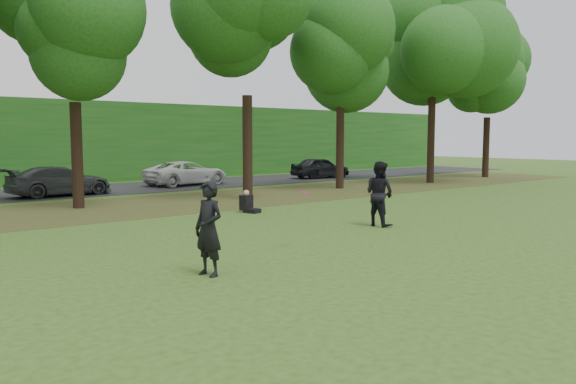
% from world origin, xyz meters
% --- Properties ---
extents(ground, '(120.00, 120.00, 0.00)m').
position_xyz_m(ground, '(0.00, 0.00, 0.00)').
color(ground, '#2D4616').
rests_on(ground, ground).
extents(leaf_litter, '(60.00, 7.00, 0.01)m').
position_xyz_m(leaf_litter, '(0.00, 13.00, 0.01)').
color(leaf_litter, '#3F2E16').
rests_on(leaf_litter, ground).
extents(street, '(70.00, 7.00, 0.02)m').
position_xyz_m(street, '(0.00, 21.00, 0.01)').
color(street, black).
rests_on(street, ground).
extents(far_hedge, '(70.00, 3.00, 5.00)m').
position_xyz_m(far_hedge, '(0.00, 27.00, 2.50)').
color(far_hedge, '#175017').
rests_on(far_hedge, ground).
extents(player_left, '(0.58, 0.77, 1.90)m').
position_xyz_m(player_left, '(-4.78, 1.32, 0.95)').
color(player_left, black).
rests_on(player_left, ground).
extents(player_right, '(0.80, 1.01, 2.02)m').
position_xyz_m(player_right, '(2.71, 3.42, 1.01)').
color(player_right, black).
rests_on(player_right, ground).
extents(parked_cars, '(38.94, 4.17, 1.41)m').
position_xyz_m(parked_cars, '(-0.11, 19.77, 0.70)').
color(parked_cars, black).
rests_on(parked_cars, street).
extents(frisbee, '(0.34, 0.36, 0.16)m').
position_xyz_m(frisbee, '(-1.61, 2.04, 1.41)').
color(frisbee, '#E11392').
rests_on(frisbee, ground).
extents(seated_person, '(0.58, 0.81, 0.83)m').
position_xyz_m(seated_person, '(1.38, 8.62, 0.31)').
color(seated_person, black).
rests_on(seated_person, ground).
extents(tree_line, '(55.30, 7.90, 12.31)m').
position_xyz_m(tree_line, '(-0.34, 12.94, 7.84)').
color(tree_line, black).
rests_on(tree_line, ground).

